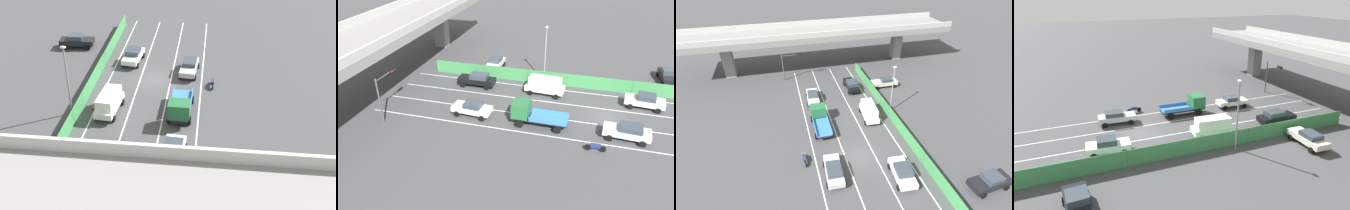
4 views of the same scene
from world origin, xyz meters
The scene contains 19 objects.
ground_plane centered at (0.00, 0.00, 0.00)m, with size 300.00×300.00×0.00m, color #424244.
lane_line_left_edge centered at (-5.25, 3.46, 0.00)m, with size 0.14×42.91×0.01m, color silver.
lane_line_mid_left centered at (-1.75, 3.46, 0.00)m, with size 0.14×42.91×0.01m, color silver.
lane_line_mid_right centered at (1.75, 3.46, 0.00)m, with size 0.14×42.91×0.01m, color silver.
lane_line_right_edge centered at (5.25, 3.46, 0.00)m, with size 0.14×42.91×0.01m, color silver.
elevated_overpass centered at (0.00, 26.91, 6.59)m, with size 52.80×8.45×8.26m.
green_fence centered at (6.59, 3.46, 0.85)m, with size 0.10×39.01×1.70m.
car_sedan_white centered at (-3.38, 13.92, 0.86)m, with size 2.22×4.38×1.55m.
car_hatchback_white centered at (3.33, -4.22, 0.91)m, with size 2.37×4.43×1.65m.
car_van_white centered at (3.69, 7.20, 1.23)m, with size 2.34×4.80×2.16m.
car_sedan_silver centered at (-3.70, -2.05, 0.88)m, with size 2.25×4.55×1.56m.
car_sedan_black centered at (3.66, 15.86, 0.92)m, with size 1.99×4.68×1.67m.
flatbed_truck_blue centered at (-3.43, 7.55, 1.23)m, with size 2.38×5.71×2.37m.
motorcycle centered at (-6.47, 0.82, 0.46)m, with size 0.60×1.95×0.93m.
parked_sedan_dark centered at (11.43, -7.70, 0.94)m, with size 4.51×2.24×1.76m.
parked_sedan_cream centered at (9.55, 15.33, 0.89)m, with size 4.63×2.10×1.58m.
traffic_light centered at (-6.02, 22.38, 3.57)m, with size 3.45×0.40×4.99m.
street_lamp centered at (7.36, 7.94, 4.44)m, with size 0.60×0.36×7.35m.
traffic_cone centered at (5.44, 6.84, 0.29)m, with size 0.47×0.47×0.62m.
Camera 2 is at (-32.09, 2.20, 18.36)m, focal length 35.12 mm.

